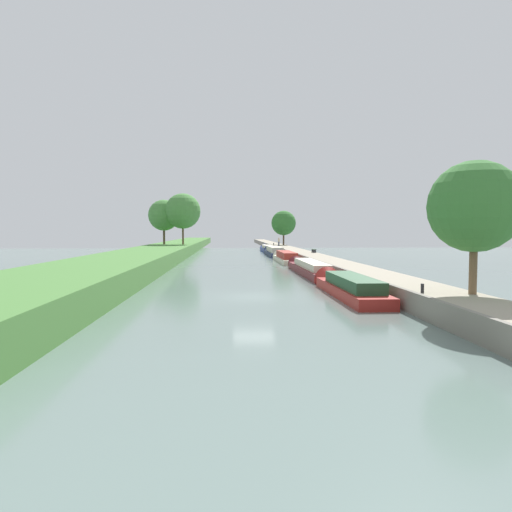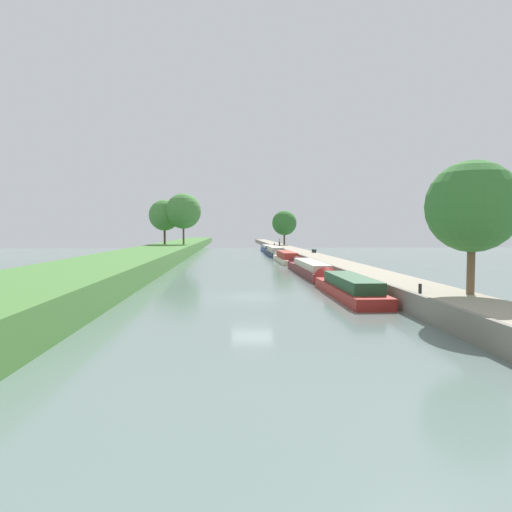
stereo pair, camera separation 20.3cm
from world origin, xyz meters
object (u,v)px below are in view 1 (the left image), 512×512
narrowboat_blue (267,249)px  person_walking (279,242)px  park_bench (314,250)px  narrowboat_maroon (309,268)px  mooring_bollard_far (274,244)px  narrowboat_red (347,286)px  narrowboat_cream (285,257)px  mooring_bollard_near (422,288)px  narrowboat_navy (274,252)px

narrowboat_blue → person_walking: size_ratio=7.48×
park_bench → narrowboat_maroon: bearing=-101.9°
park_bench → mooring_bollard_far: bearing=94.1°
narrowboat_red → narrowboat_cream: (-0.11, 31.08, 0.03)m
mooring_bollard_near → park_bench: bearing=86.8°
narrowboat_blue → narrowboat_maroon: bearing=-90.0°
narrowboat_maroon → narrowboat_navy: narrowboat_navy is taller
narrowboat_red → narrowboat_navy: size_ratio=0.78×
narrowboat_cream → narrowboat_navy: size_ratio=0.89×
mooring_bollard_near → park_bench: (2.33, 41.09, 0.12)m
narrowboat_maroon → person_walking: 46.87m
narrowboat_blue → narrowboat_red: bearing=-90.0°
mooring_bollard_far → park_bench: (2.33, -32.71, 0.12)m
mooring_bollard_far → person_walking: bearing=-85.8°
narrowboat_red → mooring_bollard_far: mooring_bollard_far is taller
park_bench → narrowboat_blue: bearing=98.7°
narrowboat_cream → narrowboat_navy: narrowboat_navy is taller
narrowboat_blue → mooring_bollard_near: size_ratio=27.58×
narrowboat_blue → park_bench: size_ratio=8.27×
narrowboat_navy → park_bench: park_bench is taller
narrowboat_red → person_walking: (2.33, 60.88, 1.39)m
narrowboat_red → narrowboat_maroon: 14.09m
narrowboat_red → narrowboat_blue: bearing=90.0°
narrowboat_navy → mooring_bollard_near: (1.96, -54.02, 0.68)m
narrowboat_blue → mooring_bollard_near: bearing=-88.4°
narrowboat_cream → mooring_bollard_near: 38.17m
narrowboat_blue → person_walking: bearing=-15.0°
narrowboat_navy → narrowboat_blue: bearing=89.7°
mooring_bollard_near → narrowboat_maroon: bearing=95.1°
narrowboat_maroon → park_bench: size_ratio=10.98×
mooring_bollard_near → mooring_bollard_far: 73.80m
narrowboat_cream → mooring_bollard_near: bearing=-87.0°
narrowboat_navy → narrowboat_blue: size_ratio=1.26×
narrowboat_maroon → narrowboat_cream: bearing=90.4°
narrowboat_maroon → narrowboat_blue: 47.41m
narrowboat_cream → mooring_bollard_near: (2.00, -38.11, 0.72)m
person_walking → park_bench: (1.89, -26.83, -0.53)m
person_walking → mooring_bollard_far: (-0.44, 5.88, -0.65)m
narrowboat_maroon → narrowboat_navy: bearing=90.1°
narrowboat_cream → park_bench: 5.32m
narrowboat_navy → mooring_bollard_far: size_ratio=34.88×
narrowboat_maroon → narrowboat_cream: 16.98m
narrowboat_red → narrowboat_blue: 61.51m
narrowboat_maroon → narrowboat_red: bearing=-90.0°
mooring_bollard_near → park_bench: size_ratio=0.30×
narrowboat_blue → mooring_bollard_far: bearing=70.2°
mooring_bollard_far → narrowboat_red: bearing=-91.6°
narrowboat_cream → person_walking: size_ratio=8.46×
narrowboat_cream → person_walking: (2.44, 29.81, 1.36)m
narrowboat_navy → mooring_bollard_near: 54.06m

